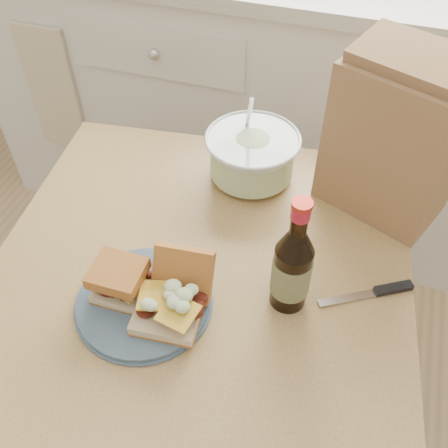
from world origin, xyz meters
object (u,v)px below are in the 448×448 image
(dining_table, at_px, (202,294))
(plate, at_px, (144,302))
(beer_bottle, at_px, (292,267))
(coleslaw_bowl, at_px, (252,157))
(paper_bag, at_px, (395,142))

(dining_table, xyz_separation_m, plate, (-0.07, -0.12, 0.11))
(dining_table, distance_m, plate, 0.18)
(plate, height_order, beer_bottle, beer_bottle)
(plate, bearing_deg, dining_table, 61.05)
(coleslaw_bowl, bearing_deg, dining_table, -94.42)
(dining_table, xyz_separation_m, coleslaw_bowl, (0.02, 0.29, 0.16))
(paper_bag, bearing_deg, plate, -109.45)
(plate, bearing_deg, coleslaw_bowl, 77.76)
(coleslaw_bowl, bearing_deg, paper_bag, 1.64)
(coleslaw_bowl, height_order, beer_bottle, beer_bottle)
(paper_bag, bearing_deg, coleslaw_bowl, -155.48)
(paper_bag, bearing_deg, dining_table, -113.66)
(beer_bottle, xyz_separation_m, paper_bag, (0.13, 0.33, 0.07))
(dining_table, distance_m, paper_bag, 0.51)
(plate, height_order, coleslaw_bowl, coleslaw_bowl)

